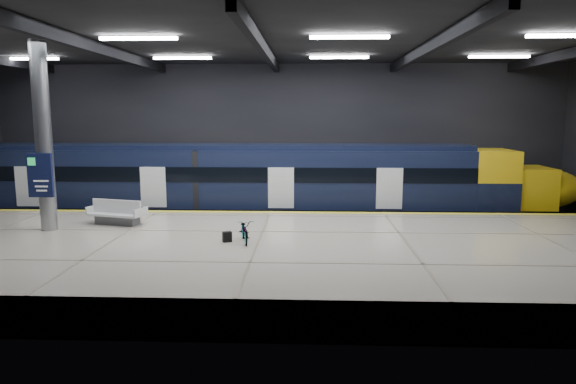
{
  "coord_description": "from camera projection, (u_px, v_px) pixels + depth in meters",
  "views": [
    {
      "loc": [
        1.69,
        -19.42,
        5.36
      ],
      "look_at": [
        0.84,
        1.5,
        2.2
      ],
      "focal_mm": 32.0,
      "sensor_mm": 36.0,
      "label": 1
    }
  ],
  "objects": [
    {
      "name": "ground",
      "position": [
        265.0,
        253.0,
        20.06
      ],
      "size": [
        30.0,
        30.0,
        0.0
      ],
      "primitive_type": "plane",
      "color": "black",
      "rests_on": "ground"
    },
    {
      "name": "room_shell",
      "position": [
        264.0,
        105.0,
        19.21
      ],
      "size": [
        30.1,
        16.1,
        8.05
      ],
      "color": "black",
      "rests_on": "ground"
    },
    {
      "name": "platform",
      "position": [
        259.0,
        257.0,
        17.51
      ],
      "size": [
        30.0,
        11.0,
        1.1
      ],
      "primitive_type": "cube",
      "color": "beige",
      "rests_on": "ground"
    },
    {
      "name": "safety_strip",
      "position": [
        270.0,
        212.0,
        22.61
      ],
      "size": [
        30.0,
        0.4,
        0.01
      ],
      "primitive_type": "cube",
      "color": "yellow",
      "rests_on": "platform"
    },
    {
      "name": "rails",
      "position": [
        274.0,
        222.0,
        25.48
      ],
      "size": [
        30.0,
        1.52,
        0.16
      ],
      "color": "gray",
      "rests_on": "ground"
    },
    {
      "name": "train",
      "position": [
        258.0,
        183.0,
        25.21
      ],
      "size": [
        29.4,
        2.84,
        3.79
      ],
      "color": "black",
      "rests_on": "ground"
    },
    {
      "name": "bench",
      "position": [
        117.0,
        216.0,
        20.09
      ],
      "size": [
        2.38,
        1.46,
        0.98
      ],
      "rotation": [
        0.0,
        0.0,
        -0.26
      ],
      "color": "#595B60",
      "rests_on": "platform"
    },
    {
      "name": "bicycle",
      "position": [
        245.0,
        230.0,
        17.27
      ],
      "size": [
        0.87,
        1.61,
        0.8
      ],
      "primitive_type": "imported",
      "rotation": [
        0.0,
        0.0,
        0.23
      ],
      "color": "#99999E",
      "rests_on": "platform"
    },
    {
      "name": "pannier_bag",
      "position": [
        227.0,
        237.0,
        17.33
      ],
      "size": [
        0.35,
        0.28,
        0.35
      ],
      "primitive_type": "cube",
      "rotation": [
        0.0,
        0.0,
        0.41
      ],
      "color": "black",
      "rests_on": "platform"
    },
    {
      "name": "info_column",
      "position": [
        43.0,
        140.0,
        18.7
      ],
      "size": [
        0.9,
        0.78,
        6.9
      ],
      "color": "#9EA0A5",
      "rests_on": "platform"
    }
  ]
}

